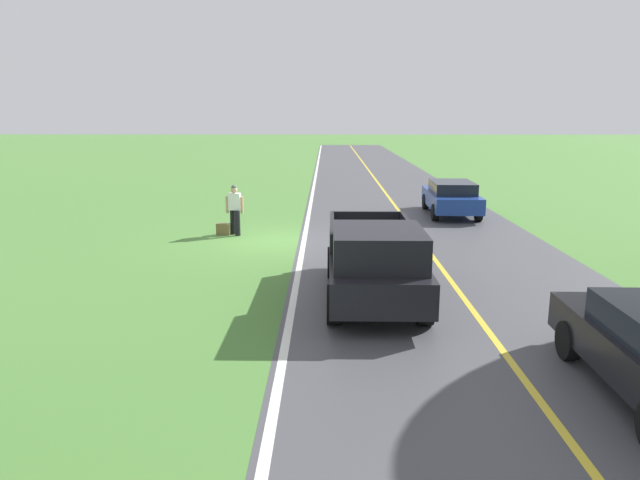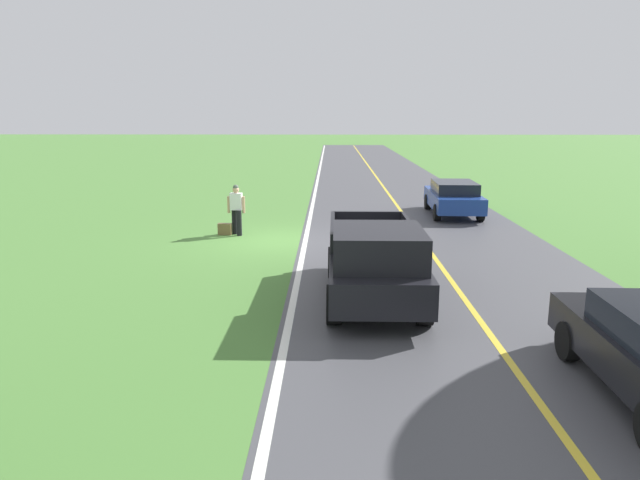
{
  "view_description": "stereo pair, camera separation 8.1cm",
  "coord_description": "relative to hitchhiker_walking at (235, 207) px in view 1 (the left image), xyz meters",
  "views": [
    {
      "loc": [
        -1.61,
        18.53,
        4.11
      ],
      "look_at": [
        -1.47,
        6.7,
        1.51
      ],
      "focal_mm": 32.17,
      "sensor_mm": 36.0,
      "label": 1
    },
    {
      "loc": [
        -1.69,
        18.53,
        4.11
      ],
      "look_at": [
        -1.47,
        6.7,
        1.51
      ],
      "focal_mm": 32.17,
      "sensor_mm": 36.0,
      "label": 2
    }
  ],
  "objects": [
    {
      "name": "ground_plane",
      "position": [
        -1.55,
        0.96,
        -0.98
      ],
      "size": [
        200.0,
        200.0,
        0.0
      ],
      "primitive_type": "plane",
      "color": "#4C7F38"
    },
    {
      "name": "road_surface",
      "position": [
        -6.3,
        0.96,
        -0.98
      ],
      "size": [
        8.13,
        120.0,
        0.0
      ],
      "primitive_type": "cube",
      "color": "#47474C",
      "rests_on": "ground"
    },
    {
      "name": "lane_edge_line",
      "position": [
        -2.42,
        0.96,
        -0.98
      ],
      "size": [
        0.16,
        117.6,
        0.0
      ],
      "primitive_type": "cube",
      "color": "silver",
      "rests_on": "ground"
    },
    {
      "name": "lane_centre_line",
      "position": [
        -6.3,
        0.96,
        -0.98
      ],
      "size": [
        0.14,
        117.6,
        0.0
      ],
      "primitive_type": "cube",
      "color": "gold",
      "rests_on": "ground"
    },
    {
      "name": "hitchhiker_walking",
      "position": [
        0.0,
        0.0,
        0.0
      ],
      "size": [
        0.62,
        0.53,
        1.75
      ],
      "color": "black",
      "rests_on": "ground"
    },
    {
      "name": "suitcase_carried",
      "position": [
        0.42,
        0.05,
        -0.78
      ],
      "size": [
        0.47,
        0.23,
        0.4
      ],
      "primitive_type": "cube",
      "rotation": [
        0.0,
        0.0,
        1.51
      ],
      "color": "brown",
      "rests_on": "ground"
    },
    {
      "name": "pickup_truck_passing",
      "position": [
        -4.23,
        7.2,
        -0.01
      ],
      "size": [
        2.13,
        5.41,
        1.82
      ],
      "color": "black",
      "rests_on": "ground"
    },
    {
      "name": "sedan_near_oncoming",
      "position": [
        -8.33,
        -4.1,
        -0.23
      ],
      "size": [
        2.05,
        4.46,
        1.41
      ],
      "color": "navy",
      "rests_on": "ground"
    }
  ]
}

